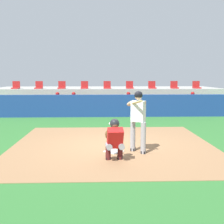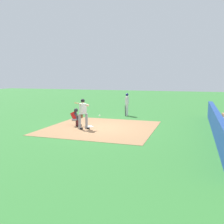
% 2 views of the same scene
% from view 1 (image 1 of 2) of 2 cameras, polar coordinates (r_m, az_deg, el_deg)
% --- Properties ---
extents(ground_plane, '(80.00, 80.00, 0.00)m').
position_cam_1_polar(ground_plane, '(9.32, 0.15, -6.66)').
color(ground_plane, '#2D6B2D').
extents(dirt_infield, '(6.40, 6.40, 0.01)m').
position_cam_1_polar(dirt_infield, '(9.31, 0.15, -6.63)').
color(dirt_infield, '#936B47').
rests_on(dirt_infield, ground).
extents(home_plate, '(0.62, 0.62, 0.02)m').
position_cam_1_polar(home_plate, '(8.54, 0.36, -7.80)').
color(home_plate, white).
rests_on(home_plate, dirt_infield).
extents(batter_at_plate, '(0.55, 0.90, 1.80)m').
position_cam_1_polar(batter_at_plate, '(8.32, 5.15, -1.10)').
color(batter_at_plate, '#99999E').
rests_on(batter_at_plate, ground).
extents(catcher_crouched, '(0.51, 1.92, 1.13)m').
position_cam_1_polar(catcher_crouched, '(7.56, 0.46, -5.22)').
color(catcher_crouched, gray).
rests_on(catcher_crouched, ground).
extents(dugout_wall, '(13.00, 0.30, 1.20)m').
position_cam_1_polar(dugout_wall, '(15.62, -0.76, 1.24)').
color(dugout_wall, navy).
rests_on(dugout_wall, ground).
extents(dugout_bench, '(11.80, 0.44, 0.45)m').
position_cam_1_polar(dugout_bench, '(16.66, -0.84, 0.32)').
color(dugout_bench, olive).
rests_on(dugout_bench, ground).
extents(dugout_player_0, '(0.49, 0.70, 1.30)m').
position_cam_1_polar(dugout_player_0, '(16.65, -10.79, 1.74)').
color(dugout_player_0, '#939399').
rests_on(dugout_player_0, ground).
extents(dugout_player_1, '(0.49, 0.70, 1.30)m').
position_cam_1_polar(dugout_player_1, '(16.53, -7.62, 1.77)').
color(dugout_player_1, '#939399').
rests_on(dugout_player_1, ground).
extents(dugout_player_2, '(0.49, 0.70, 1.30)m').
position_cam_1_polar(dugout_player_2, '(16.52, 3.30, 1.82)').
color(dugout_player_2, '#939399').
rests_on(dugout_player_2, ground).
extents(dugout_player_3, '(0.49, 0.70, 1.30)m').
position_cam_1_polar(dugout_player_3, '(17.28, 15.77, 1.80)').
color(dugout_player_3, '#939399').
rests_on(dugout_player_3, ground).
extents(stands_platform, '(15.00, 4.40, 1.40)m').
position_cam_1_polar(stands_platform, '(20.00, -1.05, 2.86)').
color(stands_platform, '#9E9E99').
rests_on(stands_platform, ground).
extents(stadium_seat_0, '(0.46, 0.46, 0.48)m').
position_cam_1_polar(stadium_seat_0, '(19.21, -18.53, 4.79)').
color(stadium_seat_0, '#A51E1E').
rests_on(stadium_seat_0, stands_platform).
extents(stadium_seat_1, '(0.46, 0.46, 0.48)m').
position_cam_1_polar(stadium_seat_1, '(18.85, -14.30, 4.90)').
color(stadium_seat_1, '#A51E1E').
rests_on(stadium_seat_1, stands_platform).
extents(stadium_seat_2, '(0.46, 0.46, 0.48)m').
position_cam_1_polar(stadium_seat_2, '(18.60, -9.94, 4.99)').
color(stadium_seat_2, '#A51E1E').
rests_on(stadium_seat_2, stands_platform).
extents(stadium_seat_3, '(0.46, 0.46, 0.48)m').
position_cam_1_polar(stadium_seat_3, '(18.46, -5.47, 5.05)').
color(stadium_seat_3, '#A51E1E').
rests_on(stadium_seat_3, stands_platform).
extents(stadium_seat_4, '(0.46, 0.46, 0.48)m').
position_cam_1_polar(stadium_seat_4, '(18.43, -0.97, 5.08)').
color(stadium_seat_4, '#A51E1E').
rests_on(stadium_seat_4, stands_platform).
extents(stadium_seat_5, '(0.46, 0.46, 0.48)m').
position_cam_1_polar(stadium_seat_5, '(18.51, 3.52, 5.08)').
color(stadium_seat_5, '#A51E1E').
rests_on(stadium_seat_5, stands_platform).
extents(stadium_seat_6, '(0.46, 0.46, 0.48)m').
position_cam_1_polar(stadium_seat_6, '(18.71, 7.95, 5.04)').
color(stadium_seat_6, '#A51E1E').
rests_on(stadium_seat_6, stands_platform).
extents(stadium_seat_7, '(0.46, 0.46, 0.48)m').
position_cam_1_polar(stadium_seat_7, '(19.01, 12.26, 4.98)').
color(stadium_seat_7, '#A51E1E').
rests_on(stadium_seat_7, stands_platform).
extents(stadium_seat_8, '(0.46, 0.46, 0.48)m').
position_cam_1_polar(stadium_seat_8, '(19.42, 16.40, 4.90)').
color(stadium_seat_8, '#A51E1E').
rests_on(stadium_seat_8, stands_platform).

